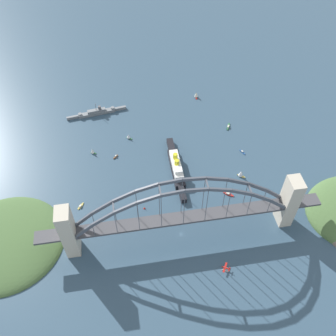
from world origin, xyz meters
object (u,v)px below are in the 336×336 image
Objects in this scene: harbor_arch_bridge at (182,215)px; small_boat_1 at (228,127)px; naval_cruiser at (97,112)px; channel_marker_buoy at (144,208)px; small_boat_4 at (81,206)px; seaplane_taxiing_near_bridge at (226,268)px; small_boat_2 at (129,136)px; small_boat_3 at (241,174)px; ocean_liner at (176,167)px; small_boat_0 at (242,152)px; small_boat_7 at (92,151)px; small_boat_5 at (196,95)px; small_boat_6 at (228,194)px; small_boat_8 at (116,157)px.

harbor_arch_bridge is 168.79m from small_boat_1.
small_boat_1 is (160.24, -51.94, -2.08)m from naval_cruiser.
small_boat_4 is at bearing 168.47° from channel_marker_buoy.
naval_cruiser reaches higher than seaplane_taxiing_near_bridge.
small_boat_4 is at bearing 153.13° from harbor_arch_bridge.
small_boat_2 reaches higher than small_boat_1.
small_boat_3 is at bearing 66.52° from seaplane_taxiing_near_bridge.
channel_marker_buoy reaches higher than small_boat_1.
ocean_liner is at bearing 48.24° from channel_marker_buoy.
small_boat_0 is (58.38, 139.59, -1.30)m from seaplane_taxiing_near_bridge.
small_boat_7 reaches higher than channel_marker_buoy.
small_boat_3 is at bearing -82.72° from small_boat_5.
small_boat_7 is at bearing 155.56° from ocean_liner.
seaplane_taxiing_near_bridge reaches higher than small_boat_6.
small_boat_5 is at bearing 5.79° from naval_cruiser.
naval_cruiser is at bearing 104.90° from channel_marker_buoy.
harbor_arch_bridge reaches higher than channel_marker_buoy.
seaplane_taxiing_near_bridge is 151.32m from small_boat_0.
small_boat_1 is at bearing -67.70° from small_boat_5.
ocean_liner is 9.05× the size of small_boat_6.
ocean_liner is 12.99× the size of small_boat_2.
small_boat_5 is 1.10× the size of small_boat_7.
harbor_arch_bridge is 2.88× the size of ocean_liner.
small_boat_5 reaches higher than small_boat_7.
channel_marker_buoy is at bearing -166.59° from small_boat_3.
seaplane_taxiing_near_bridge is at bearing -107.20° from small_boat_6.
small_boat_2 is at bearing 58.29° from small_boat_8.
channel_marker_buoy is (-118.23, -105.98, 0.20)m from small_boat_1.
seaplane_taxiing_near_bridge is 114.38m from small_boat_3.
ocean_liner is at bearing -24.44° from small_boat_7.
seaplane_taxiing_near_bridge is at bearing -112.70° from small_boat_0.
small_boat_4 is 3.05× the size of channel_marker_buoy.
small_boat_8 is (-113.92, 73.69, 0.03)m from small_boat_6.
naval_cruiser is 70.38m from small_boat_7.
naval_cruiser is 7.95× the size of seaplane_taxiing_near_bridge.
small_boat_8 is at bearing 57.69° from small_boat_4.
small_boat_2 is at bearing 105.01° from harbor_arch_bridge.
ocean_liner is 127.25m from seaplane_taxiing_near_bridge.
seaplane_taxiing_near_bridge reaches higher than small_boat_4.
ocean_liner is 10.26× the size of small_boat_5.
small_boat_4 is (-96.43, 48.86, -31.11)m from harbor_arch_bridge.
small_boat_3 is at bearing 48.35° from small_boat_6.
small_boat_1 is 70.84m from small_boat_5.
ocean_liner is 76.48m from small_boat_2.
harbor_arch_bridge is 149.62m from small_boat_2.
small_boat_2 is at bearing 145.46° from small_boat_3.
small_boat_1 is (86.44, 141.65, -30.89)m from harbor_arch_bridge.
small_boat_5 is (49.93, 125.01, -1.45)m from ocean_liner.
small_boat_8 is at bearing 119.55° from seaplane_taxiing_near_bridge.
harbor_arch_bridge is 150.87m from small_boat_7.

